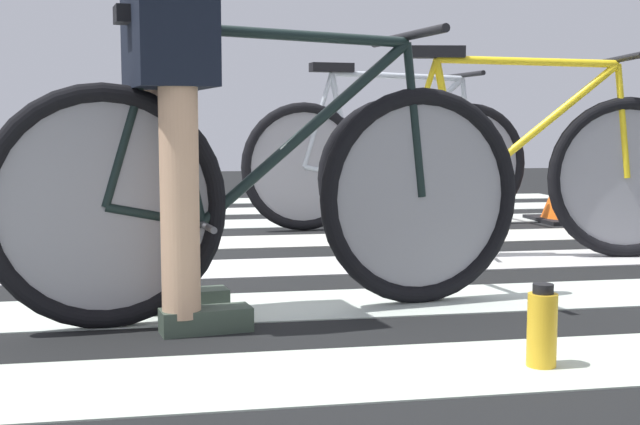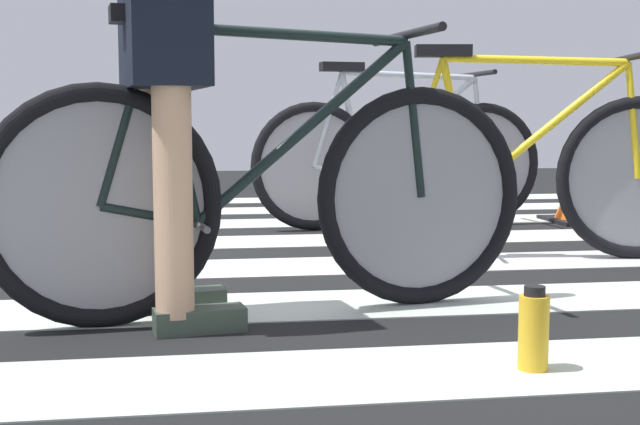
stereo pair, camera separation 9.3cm
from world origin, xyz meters
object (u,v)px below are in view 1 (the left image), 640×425
(cyclist_1_of_3, at_px, (171,111))
(bicycle_2_of_3, at_px, (512,172))
(water_bottle, at_px, (542,328))
(bicycle_1_of_3, at_px, (273,193))
(traffic_cone, at_px, (572,183))
(bicycle_3_of_3, at_px, (389,161))

(cyclist_1_of_3, bearing_deg, bicycle_2_of_3, 23.52)
(bicycle_2_of_3, relative_size, water_bottle, 8.24)
(bicycle_1_of_3, bearing_deg, cyclist_1_of_3, 180.00)
(bicycle_1_of_3, relative_size, water_bottle, 8.22)
(water_bottle, bearing_deg, cyclist_1_of_3, 144.43)
(bicycle_1_of_3, bearing_deg, traffic_cone, 36.20)
(cyclist_1_of_3, relative_size, water_bottle, 4.68)
(cyclist_1_of_3, relative_size, bicycle_3_of_3, 0.57)
(traffic_cone, bearing_deg, bicycle_2_of_3, -126.35)
(bicycle_1_of_3, bearing_deg, bicycle_2_of_3, 28.24)
(bicycle_2_of_3, distance_m, traffic_cone, 1.58)
(bicycle_3_of_3, height_order, water_bottle, bicycle_3_of_3)
(bicycle_1_of_3, distance_m, cyclist_1_of_3, 0.40)
(bicycle_1_of_3, height_order, cyclist_1_of_3, cyclist_1_of_3)
(cyclist_1_of_3, relative_size, bicycle_2_of_3, 0.57)
(bicycle_1_of_3, height_order, bicycle_3_of_3, same)
(bicycle_1_of_3, xyz_separation_m, water_bottle, (0.58, -0.69, -0.29))
(water_bottle, bearing_deg, bicycle_1_of_3, 130.16)
(cyclist_1_of_3, bearing_deg, bicycle_1_of_3, -0.00)
(bicycle_3_of_3, xyz_separation_m, water_bottle, (-0.36, -2.79, -0.29))
(water_bottle, distance_m, traffic_cone, 3.26)
(bicycle_2_of_3, bearing_deg, bicycle_3_of_3, 110.85)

